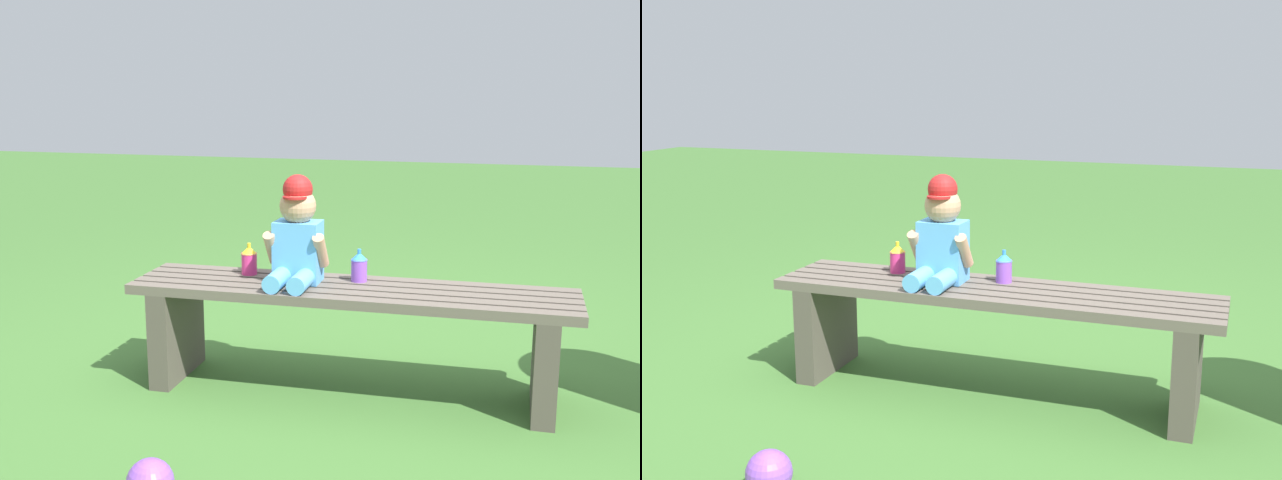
% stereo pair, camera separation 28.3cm
% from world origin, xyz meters
% --- Properties ---
extents(ground_plane, '(16.00, 16.00, 0.00)m').
position_xyz_m(ground_plane, '(0.00, 0.00, 0.00)').
color(ground_plane, '#3D6B2D').
extents(park_bench, '(1.64, 0.36, 0.41)m').
position_xyz_m(park_bench, '(0.00, 0.00, 0.28)').
color(park_bench, '#60564C').
rests_on(park_bench, ground_plane).
extents(child_figure, '(0.23, 0.27, 0.40)m').
position_xyz_m(child_figure, '(-0.21, 0.01, 0.59)').
color(child_figure, '#59A5E5').
rests_on(child_figure, park_bench).
extents(sippy_cup_left, '(0.06, 0.06, 0.12)m').
position_xyz_m(sippy_cup_left, '(-0.42, 0.09, 0.47)').
color(sippy_cup_left, '#E5337F').
rests_on(sippy_cup_left, park_bench).
extents(sippy_cup_right, '(0.06, 0.06, 0.12)m').
position_xyz_m(sippy_cup_right, '(0.01, 0.09, 0.47)').
color(sippy_cup_right, '#8C4CCC').
rests_on(sippy_cup_right, park_bench).
extents(toy_ball, '(0.13, 0.13, 0.13)m').
position_xyz_m(toy_ball, '(-0.37, -0.92, 0.07)').
color(toy_ball, '#8C4CCC').
rests_on(toy_ball, ground_plane).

